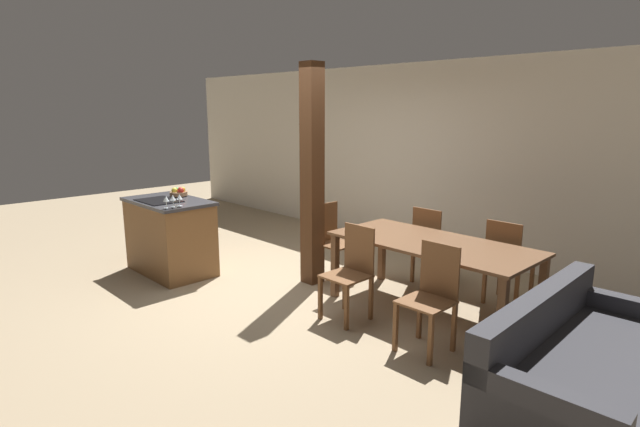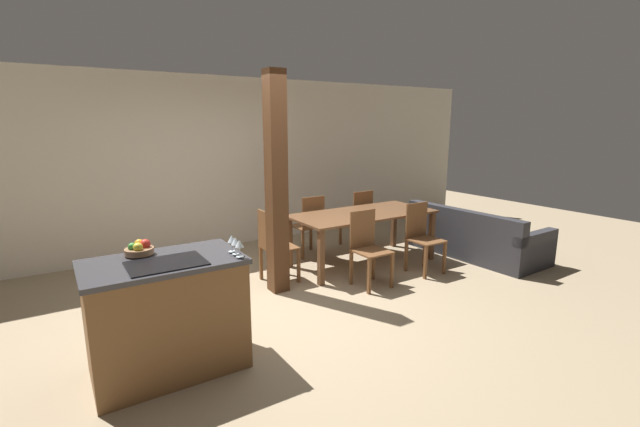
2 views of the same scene
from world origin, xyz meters
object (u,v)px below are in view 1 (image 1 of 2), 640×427
Objects in this scene: timber_post at (312,176)px; dining_chair_near_left at (351,271)px; dining_table at (432,250)px; wine_glass_near at (166,199)px; wine_glass_far at (179,197)px; dining_chair_near_right at (431,296)px; fruit_bowl at (179,192)px; dining_chair_head_end at (333,240)px; kitchen_island at (170,236)px; wine_glass_middle at (173,198)px; dining_chair_far_left at (431,244)px; dining_chair_far_right at (507,261)px; couch at (582,369)px.

dining_chair_near_left is at bearing -23.06° from timber_post.
dining_table is 0.80× the size of timber_post.
wine_glass_near is 0.15× the size of dining_chair_near_left.
wine_glass_far reaches higher than dining_table.
fruit_bowl is at bearing -173.93° from dining_chair_near_right.
wine_glass_far is at bearing -166.20° from dining_chair_near_right.
timber_post reaches higher than fruit_bowl.
dining_chair_head_end is (-0.94, 0.70, 0.00)m from dining_chair_near_left.
wine_glass_far is at bearing -130.76° from timber_post.
kitchen_island is at bearing -166.67° from dining_chair_near_left.
wine_glass_near is 2.98m from dining_table.
fruit_bowl is 0.11× the size of dining_table.
dining_chair_near_left is 1.00× the size of dining_chair_near_right.
dining_table is (2.49, 1.51, -0.40)m from wine_glass_middle.
dining_table is at bearing 123.60° from dining_chair_far_left.
wine_glass_middle reaches higher than fruit_bowl.
wine_glass_middle reaches higher than dining_chair_far_left.
dining_table is at bearing 32.58° from wine_glass_near.
kitchen_island is at bearing -145.73° from timber_post.
wine_glass_near reaches higher than fruit_bowl.
dining_chair_far_right is at bearing -180.00° from dining_chair_far_left.
wine_glass_near is 0.15× the size of dining_chair_near_right.
kitchen_island is at bearing 129.08° from dining_chair_head_end.
wine_glass_middle is 3.73m from dining_chair_far_right.
fruit_bowl is 0.24× the size of dining_chair_near_right.
timber_post is at bearing -169.94° from dining_table.
dining_chair_near_left is (2.02, 0.89, -0.57)m from wine_glass_near.
dining_chair_near_left and dining_chair_far_right have the same top height.
dining_chair_near_right is at bearing -12.58° from timber_post.
dining_table is at bearing 56.40° from dining_chair_far_right.
timber_post reaches higher than wine_glass_middle.
dining_chair_near_left is (2.02, 0.72, -0.57)m from wine_glass_far.
dining_chair_far_left is at bearing 123.60° from dining_chair_near_right.
fruit_bowl is 1.60× the size of wine_glass_near.
dining_chair_far_right is 0.46× the size of couch.
couch is at bearing 3.86° from dining_chair_near_right.
dining_chair_head_end is (-1.87, -0.70, 0.00)m from dining_chair_far_right.
wine_glass_far is 2.22m from dining_chair_near_left.
dining_chair_near_left and dining_chair_head_end have the same top height.
dining_chair_near_right is (3.47, 0.60, 0.02)m from kitchen_island.
wine_glass_far reaches higher than dining_chair_far_right.
wine_glass_far is 0.05× the size of timber_post.
dining_chair_head_end is (1.08, 1.42, -0.57)m from wine_glass_far.
wine_glass_far is at bearing 90.00° from wine_glass_middle.
wine_glass_middle is 0.15× the size of dining_chair_far_right.
dining_chair_far_right is (0.46, 0.70, -0.17)m from dining_table.
dining_chair_far_right is 0.36× the size of timber_post.
dining_table is 2.22× the size of dining_chair_head_end.
timber_post reaches higher than dining_chair_near_left.
wine_glass_near reaches higher than dining_table.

